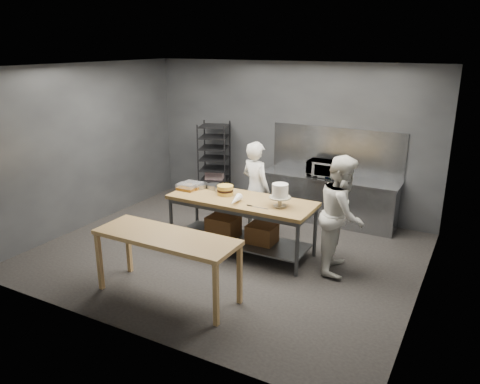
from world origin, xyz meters
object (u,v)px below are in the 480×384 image
Objects in this scene: chef_behind at (256,189)px; chef_right at (342,214)px; microwave at (322,168)px; speed_rack at (214,164)px; layer_cake at (225,190)px; near_counter at (166,241)px; frosted_cake_stand at (280,192)px; work_table at (241,219)px.

chef_behind is 1.86m from chef_right.
speed_rack is at bearing -178.06° from microwave.
chef_right reaches higher than microwave.
chef_right reaches higher than layer_cake.
frosted_cake_stand is at bearing 62.62° from near_counter.
microwave reaches higher than work_table.
layer_cake is at bearing 169.44° from work_table.
layer_cake is at bearing 92.08° from chef_behind.
microwave is 2.02× the size of layer_cake.
chef_right reaches higher than near_counter.
chef_right is (1.75, -0.62, 0.04)m from chef_behind.
chef_right is 3.31× the size of microwave.
chef_behind is at bearing -36.42° from speed_rack.
chef_behind is (1.56, -1.15, 0.00)m from speed_rack.
near_counter is 3.86m from microwave.
chef_right is at bearing 179.94° from chef_behind.
frosted_cake_stand is at bearing -3.59° from work_table.
microwave is at bearing 16.49° from chef_right.
chef_behind is 6.41× the size of layer_cake.
frosted_cake_stand is (0.81, -0.80, 0.29)m from chef_behind.
chef_right is at bearing -28.20° from speed_rack.
work_table is 4.43× the size of microwave.
near_counter is 2.63m from chef_right.
microwave is (0.69, 1.99, 0.48)m from work_table.
speed_rack is 1.02× the size of chef_behind.
layer_cake is at bearing -54.02° from speed_rack.
frosted_cake_stand reaches higher than microwave.
layer_cake reaches higher than near_counter.
near_counter is 1.17× the size of chef_behind.
near_counter is 5.51× the size of frosted_cake_stand.
work_table is 1.20× the size of near_counter.
chef_behind is at bearing 135.43° from frosted_cake_stand.
near_counter is at bearing -67.89° from speed_rack.
near_counter is 3.96m from speed_rack.
work_table is 1.40× the size of chef_behind.
chef_behind is at bearing 72.54° from layer_cake.
speed_rack is 0.98× the size of chef_right.
near_counter is at bearing 107.88° from chef_behind.
layer_cake is (-1.97, -0.08, 0.10)m from chef_right.
chef_right is at bearing 46.12° from near_counter.
frosted_cake_stand is 1.05m from layer_cake.
layer_cake is at bearing 81.56° from chef_right.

